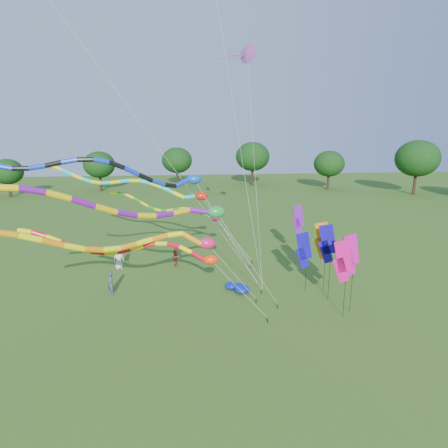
{
  "coord_description": "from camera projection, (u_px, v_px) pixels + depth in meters",
  "views": [
    {
      "loc": [
        -2.75,
        -18.24,
        10.05
      ],
      "look_at": [
        -0.08,
        3.66,
        4.8
      ],
      "focal_mm": 30.0,
      "sensor_mm": 36.0,
      "label": 1
    }
  ],
  "objects": [
    {
      "name": "blue_nylon_heap",
      "position": [
        235.0,
        288.0,
        24.58
      ],
      "size": [
        1.17,
        1.41,
        0.55
      ],
      "color": "#0C1D9D",
      "rests_on": "ground"
    },
    {
      "name": "person_a",
      "position": [
        119.0,
        259.0,
        28.7
      ],
      "size": [
        0.9,
        0.71,
        1.61
      ],
      "primitive_type": "imported",
      "rotation": [
        0.0,
        0.0,
        0.27
      ],
      "color": "silver",
      "rests_on": "ground"
    },
    {
      "name": "person_b",
      "position": [
        110.0,
        284.0,
        23.9
      ],
      "size": [
        0.64,
        0.69,
        1.57
      ],
      "primitive_type": "imported",
      "rotation": [
        0.0,
        0.0,
        -0.96
      ],
      "color": "#3A4552",
      "rests_on": "ground"
    },
    {
      "name": "delta_kite_high_c",
      "position": [
        247.0,
        53.0,
        27.45
      ],
      "size": [
        3.24,
        7.97,
        17.2
      ],
      "rotation": [
        0.0,
        0.0,
        0.69
      ],
      "color": "black",
      "rests_on": "ground"
    },
    {
      "name": "tube_kite_green",
      "position": [
        176.0,
        209.0,
        30.52
      ],
      "size": [
        11.24,
        4.25,
        6.0
      ],
      "rotation": [
        0.0,
        0.0,
        -0.35
      ],
      "color": "black",
      "rests_on": "ground"
    },
    {
      "name": "banner_pole_blue_a",
      "position": [
        304.0,
        250.0,
        24.18
      ],
      "size": [
        1.16,
        0.15,
        4.04
      ],
      "rotation": [
        0.0,
        0.0,
        0.06
      ],
      "color": "black",
      "rests_on": "ground"
    },
    {
      "name": "tube_kite_blue",
      "position": [
        125.0,
        173.0,
        18.96
      ],
      "size": [
        13.93,
        3.98,
        9.63
      ],
      "rotation": [
        0.0,
        0.0,
        0.31
      ],
      "color": "black",
      "rests_on": "ground"
    },
    {
      "name": "banner_pole_blue_b",
      "position": [
        327.0,
        244.0,
        22.7
      ],
      "size": [
        1.11,
        0.5,
        4.88
      ],
      "rotation": [
        0.0,
        0.0,
        -0.37
      ],
      "color": "black",
      "rests_on": "ground"
    },
    {
      "name": "banner_pole_orange",
      "position": [
        323.0,
        241.0,
        23.97
      ],
      "size": [
        1.13,
        0.42,
        4.73
      ],
      "rotation": [
        0.0,
        0.0,
        -0.3
      ],
      "color": "black",
      "rests_on": "ground"
    },
    {
      "name": "banner_pole_violet",
      "position": [
        298.0,
        220.0,
        30.01
      ],
      "size": [
        1.13,
        0.42,
        4.69
      ],
      "rotation": [
        0.0,
        0.0,
        0.3
      ],
      "color": "black",
      "rests_on": "ground"
    },
    {
      "name": "banner_pole_magenta_a",
      "position": [
        343.0,
        261.0,
        20.52
      ],
      "size": [
        1.16,
        0.23,
        4.56
      ],
      "rotation": [
        0.0,
        0.0,
        -0.13
      ],
      "color": "black",
      "rests_on": "ground"
    },
    {
      "name": "tube_kite_purple",
      "position": [
        115.0,
        206.0,
        16.8
      ],
      "size": [
        16.21,
        5.28,
        8.85
      ],
      "rotation": [
        0.0,
        0.0,
        0.32
      ],
      "color": "black",
      "rests_on": "ground"
    },
    {
      "name": "tube_kite_orange",
      "position": [
        123.0,
        241.0,
        18.19
      ],
      "size": [
        14.3,
        5.91,
        7.05
      ],
      "rotation": [
        0.0,
        0.0,
        0.37
      ],
      "color": "black",
      "rests_on": "ground"
    },
    {
      "name": "person_c",
      "position": [
        177.0,
        256.0,
        29.38
      ],
      "size": [
        0.62,
        0.79,
        1.57
      ],
      "primitive_type": "imported",
      "rotation": [
        0.0,
        0.0,
        1.54
      ],
      "color": "#9A383A",
      "rests_on": "ground"
    },
    {
      "name": "tube_kite_red",
      "position": [
        144.0,
        250.0,
        19.32
      ],
      "size": [
        12.3,
        1.17,
        6.14
      ],
      "rotation": [
        0.0,
        0.0,
        -0.08
      ],
      "color": "black",
      "rests_on": "ground"
    },
    {
      "name": "tube_kite_cyan",
      "position": [
        144.0,
        186.0,
        28.33
      ],
      "size": [
        14.99,
        4.25,
        8.35
      ],
      "rotation": [
        0.0,
        0.0,
        -0.24
      ],
      "color": "black",
      "rests_on": "ground"
    },
    {
      "name": "tree_ring",
      "position": [
        299.0,
        224.0,
        20.57
      ],
      "size": [
        117.77,
        113.52,
        9.5
      ],
      "color": "#382314",
      "rests_on": "ground"
    },
    {
      "name": "ground",
      "position": [
        234.0,
        325.0,
        20.26
      ],
      "size": [
        160.0,
        160.0,
        0.0
      ],
      "primitive_type": "plane",
      "color": "#2F5A18",
      "rests_on": "ground"
    },
    {
      "name": "banner_pole_magenta_b",
      "position": [
        351.0,
        255.0,
        21.03
      ],
      "size": [
        1.16,
        0.26,
        4.75
      ],
      "rotation": [
        0.0,
        0.0,
        0.16
      ],
      "color": "black",
      "rests_on": "ground"
    }
  ]
}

